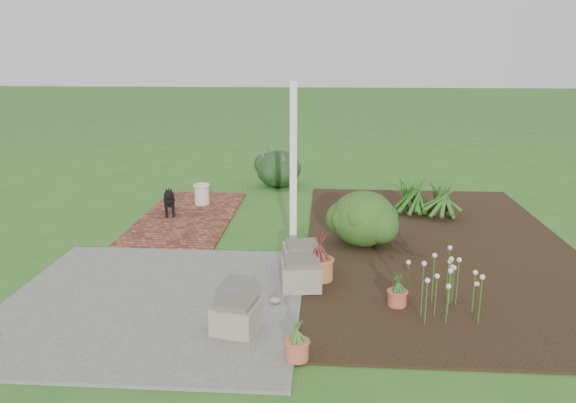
# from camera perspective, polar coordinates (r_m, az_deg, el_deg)

# --- Properties ---
(ground) EXTENTS (80.00, 80.00, 0.00)m
(ground) POSITION_cam_1_polar(r_m,az_deg,el_deg) (8.31, -1.58, -5.36)
(ground) COLOR #2D6921
(ground) RESTS_ON ground
(concrete_patio) EXTENTS (3.50, 3.50, 0.04)m
(concrete_patio) POSITION_cam_1_polar(r_m,az_deg,el_deg) (6.96, -13.48, -9.81)
(concrete_patio) COLOR #5D5D5A
(concrete_patio) RESTS_ON ground
(brick_path) EXTENTS (1.60, 3.50, 0.04)m
(brick_path) POSITION_cam_1_polar(r_m,az_deg,el_deg) (10.23, -10.14, -1.53)
(brick_path) COLOR #59261C
(brick_path) RESTS_ON ground
(garden_bed) EXTENTS (4.00, 7.00, 0.03)m
(garden_bed) POSITION_cam_1_polar(r_m,az_deg,el_deg) (8.91, 15.02, -4.36)
(garden_bed) COLOR black
(garden_bed) RESTS_ON ground
(veranda_post) EXTENTS (0.10, 0.10, 2.50)m
(veranda_post) POSITION_cam_1_polar(r_m,az_deg,el_deg) (8.04, 0.56, 3.22)
(veranda_post) COLOR white
(veranda_post) RESTS_ON ground
(stone_trough_near) EXTENTS (0.53, 0.53, 0.30)m
(stone_trough_near) POSITION_cam_1_polar(r_m,az_deg,el_deg) (6.04, -5.27, -11.64)
(stone_trough_near) COLOR #736756
(stone_trough_near) RESTS_ON concrete_patio
(stone_trough_mid) EXTENTS (0.53, 0.53, 0.32)m
(stone_trough_mid) POSITION_cam_1_polar(r_m,az_deg,el_deg) (7.03, 1.33, -7.51)
(stone_trough_mid) COLOR gray
(stone_trough_mid) RESTS_ON concrete_patio
(stone_trough_far) EXTENTS (0.59, 0.59, 0.34)m
(stone_trough_far) POSITION_cam_1_polar(r_m,az_deg,el_deg) (7.53, 1.53, -5.85)
(stone_trough_far) COLOR gray
(stone_trough_far) RESTS_ON concrete_patio
(black_dog) EXTENTS (0.29, 0.58, 0.51)m
(black_dog) POSITION_cam_1_polar(r_m,az_deg,el_deg) (10.18, -11.98, 0.18)
(black_dog) COLOR black
(black_dog) RESTS_ON brick_path
(cream_ceramic_urn) EXTENTS (0.37, 0.37, 0.38)m
(cream_ceramic_urn) POSITION_cam_1_polar(r_m,az_deg,el_deg) (10.91, -8.74, 0.71)
(cream_ceramic_urn) COLOR beige
(cream_ceramic_urn) RESTS_ON brick_path
(evergreen_shrub) EXTENTS (1.31, 1.31, 0.85)m
(evergreen_shrub) POSITION_cam_1_polar(r_m,az_deg,el_deg) (8.62, 7.67, -1.57)
(evergreen_shrub) COLOR #113B12
(evergreen_shrub) RESTS_ON garden_bed
(agapanthus_clump_back) EXTENTS (1.06, 1.06, 0.86)m
(agapanthus_clump_back) POSITION_cam_1_polar(r_m,az_deg,el_deg) (10.25, 15.30, 0.75)
(agapanthus_clump_back) COLOR #0F4111
(agapanthus_clump_back) RESTS_ON garden_bed
(agapanthus_clump_front) EXTENTS (0.98, 0.98, 0.83)m
(agapanthus_clump_front) POSITION_cam_1_polar(r_m,az_deg,el_deg) (10.35, 12.40, 0.98)
(agapanthus_clump_front) COLOR #18420C
(agapanthus_clump_front) RESTS_ON garden_bed
(pink_flower_patch) EXTENTS (1.33, 1.33, 0.66)m
(pink_flower_patch) POSITION_cam_1_polar(r_m,az_deg,el_deg) (6.70, 15.64, -7.78)
(pink_flower_patch) COLOR #113D0F
(pink_flower_patch) RESTS_ON garden_bed
(terracotta_pot_bronze) EXTENTS (0.42, 0.42, 0.28)m
(terracotta_pot_bronze) POSITION_cam_1_polar(r_m,az_deg,el_deg) (7.31, 3.24, -6.87)
(terracotta_pot_bronze) COLOR #B5703D
(terracotta_pot_bronze) RESTS_ON garden_bed
(terracotta_pot_small_left) EXTENTS (0.27, 0.27, 0.18)m
(terracotta_pot_small_left) POSITION_cam_1_polar(r_m,az_deg,el_deg) (6.73, 11.02, -9.59)
(terracotta_pot_small_left) COLOR #AE513A
(terracotta_pot_small_left) RESTS_ON garden_bed
(terracotta_pot_small_right) EXTENTS (0.27, 0.27, 0.19)m
(terracotta_pot_small_right) POSITION_cam_1_polar(r_m,az_deg,el_deg) (5.56, 0.89, -14.82)
(terracotta_pot_small_right) COLOR #B95C3E
(terracotta_pot_small_right) RESTS_ON garden_bed
(purple_flowering_bush) EXTENTS (1.10, 1.10, 0.82)m
(purple_flowering_bush) POSITION_cam_1_polar(r_m,az_deg,el_deg) (12.36, -0.96, 3.43)
(purple_flowering_bush) COLOR black
(purple_flowering_bush) RESTS_ON ground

